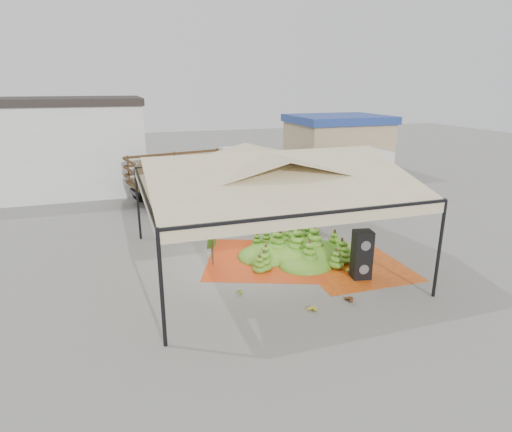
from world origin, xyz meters
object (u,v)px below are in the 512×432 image
object	(u,v)px
banana_heap	(304,242)
vendor	(247,212)
truck_right	(327,172)
speaker_stack	(362,255)
truck_left	(206,170)

from	to	relation	value
banana_heap	vendor	world-z (taller)	vendor
vendor	truck_right	world-z (taller)	truck_right
banana_heap	speaker_stack	bearing A→B (deg)	-68.13
speaker_stack	vendor	distance (m)	5.78
banana_heap	vendor	bearing A→B (deg)	113.27
banana_heap	truck_left	bearing A→B (deg)	100.07
speaker_stack	truck_right	world-z (taller)	truck_right
banana_heap	truck_right	size ratio (longest dim) A/B	0.63
speaker_stack	vendor	world-z (taller)	vendor
banana_heap	truck_left	world-z (taller)	truck_left
truck_right	banana_heap	bearing A→B (deg)	-128.26
vendor	truck_left	size ratio (longest dim) A/B	0.24
truck_right	speaker_stack	bearing A→B (deg)	-116.00
vendor	truck_right	size ratio (longest dim) A/B	0.25
banana_heap	truck_right	xyz separation A→B (m)	(4.44, 6.81, 1.08)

